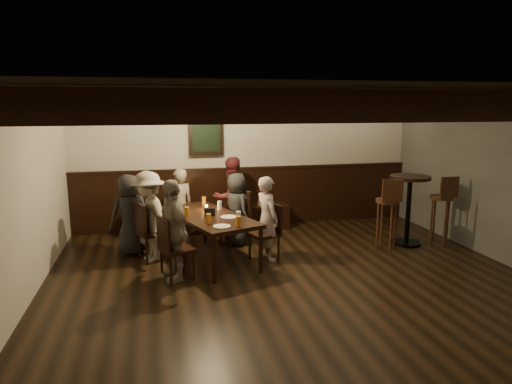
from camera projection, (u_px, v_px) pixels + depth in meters
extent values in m
plane|color=black|center=(306.00, 296.00, 5.59)|extent=(7.00, 7.00, 0.00)
plane|color=black|center=(310.00, 97.00, 5.14)|extent=(7.00, 7.00, 0.00)
plane|color=silver|center=(247.00, 164.00, 8.72)|extent=(6.50, 0.00, 6.50)
plane|color=silver|center=(6.00, 215.00, 4.66)|extent=(0.00, 7.00, 7.00)
cube|color=black|center=(248.00, 197.00, 8.80)|extent=(6.50, 0.08, 1.10)
cube|color=black|center=(209.00, 219.00, 8.44)|extent=(3.00, 0.45, 0.45)
cube|color=black|center=(206.00, 136.00, 8.34)|extent=(0.62, 0.12, 0.72)
cube|color=black|center=(206.00, 136.00, 8.28)|extent=(0.50, 0.02, 0.58)
cube|color=black|center=(495.00, 106.00, 2.38)|extent=(6.50, 0.10, 0.16)
cube|color=black|center=(386.00, 105.00, 3.49)|extent=(6.50, 0.10, 0.16)
cube|color=black|center=(329.00, 105.00, 4.60)|extent=(6.50, 0.10, 0.16)
cube|color=black|center=(294.00, 105.00, 5.71)|extent=(6.50, 0.10, 0.16)
cube|color=black|center=(271.00, 105.00, 6.82)|extent=(6.50, 0.10, 0.16)
cube|color=black|center=(254.00, 105.00, 7.93)|extent=(6.50, 0.10, 0.16)
sphere|color=#FFE099|center=(88.00, 112.00, 7.34)|extent=(0.07, 0.07, 0.07)
sphere|color=#FFE099|center=(175.00, 112.00, 7.64)|extent=(0.07, 0.07, 0.07)
sphere|color=#FFE099|center=(255.00, 112.00, 7.93)|extent=(0.07, 0.07, 0.07)
sphere|color=#FFE099|center=(329.00, 111.00, 8.23)|extent=(0.07, 0.07, 0.07)
sphere|color=#FFE099|center=(398.00, 111.00, 8.53)|extent=(0.07, 0.07, 0.07)
cube|color=black|center=(208.00, 217.00, 6.78)|extent=(1.42, 2.04, 0.06)
cylinder|color=black|center=(214.00, 260.00, 5.93)|extent=(0.06, 0.06, 0.64)
cylinder|color=black|center=(164.00, 230.00, 7.38)|extent=(0.06, 0.06, 0.64)
cylinder|color=black|center=(261.00, 251.00, 6.32)|extent=(0.06, 0.06, 0.64)
cylinder|color=black|center=(205.00, 223.00, 7.76)|extent=(0.06, 0.06, 0.64)
cube|color=black|center=(153.00, 233.00, 6.83)|extent=(0.52, 0.52, 0.05)
cube|color=black|center=(140.00, 218.00, 6.68)|extent=(0.18, 0.40, 0.45)
cube|color=black|center=(177.00, 249.00, 6.09)|extent=(0.51, 0.51, 0.05)
cube|color=black|center=(163.00, 234.00, 5.95)|extent=(0.17, 0.39, 0.43)
cube|color=black|center=(234.00, 220.00, 7.57)|extent=(0.53, 0.53, 0.05)
cube|color=black|center=(244.00, 203.00, 7.62)|extent=(0.18, 0.41, 0.46)
cube|color=black|center=(264.00, 234.00, 6.83)|extent=(0.50, 0.50, 0.05)
cube|color=black|center=(274.00, 217.00, 6.88)|extent=(0.17, 0.38, 0.43)
imported|color=#232325|center=(130.00, 215.00, 7.05)|extent=(0.72, 0.59, 1.27)
imported|color=gray|center=(180.00, 206.00, 7.65)|extent=(0.54, 0.44, 1.27)
imported|color=maroon|center=(231.00, 197.00, 7.99)|extent=(0.83, 0.74, 1.42)
imported|color=gray|center=(149.00, 217.00, 6.75)|extent=(0.77, 1.00, 1.36)
imported|color=gray|center=(173.00, 230.00, 6.01)|extent=(0.59, 0.87, 1.36)
imported|color=#252527|center=(237.00, 209.00, 7.56)|extent=(0.56, 0.69, 1.21)
imported|color=#AB9690|center=(267.00, 218.00, 6.81)|extent=(0.45, 0.54, 1.28)
cylinder|color=#BF7219|center=(172.00, 204.00, 7.19)|extent=(0.07, 0.07, 0.14)
cylinder|color=#BF7219|center=(204.00, 201.00, 7.43)|extent=(0.07, 0.07, 0.14)
cylinder|color=#BF7219|center=(187.00, 212.00, 6.69)|extent=(0.07, 0.07, 0.14)
cylinder|color=silver|center=(220.00, 206.00, 7.09)|extent=(0.07, 0.07, 0.14)
cylinder|color=#BF7219|center=(209.00, 219.00, 6.27)|extent=(0.07, 0.07, 0.14)
cylinder|color=silver|center=(239.00, 216.00, 6.41)|extent=(0.07, 0.07, 0.14)
cylinder|color=#BF7219|center=(238.00, 221.00, 6.13)|extent=(0.07, 0.07, 0.14)
cylinder|color=white|center=(222.00, 226.00, 6.12)|extent=(0.24, 0.24, 0.01)
cylinder|color=white|center=(229.00, 217.00, 6.62)|extent=(0.24, 0.24, 0.01)
cube|color=black|center=(210.00, 212.00, 6.72)|extent=(0.15, 0.10, 0.12)
cylinder|color=beige|center=(206.00, 209.00, 7.08)|extent=(0.05, 0.05, 0.05)
cylinder|color=black|center=(406.00, 243.00, 7.69)|extent=(0.48, 0.48, 0.04)
cylinder|color=black|center=(408.00, 211.00, 7.58)|extent=(0.08, 0.08, 1.09)
cylinder|color=black|center=(410.00, 177.00, 7.47)|extent=(0.65, 0.65, 0.05)
cylinder|color=#3A2212|center=(388.00, 201.00, 7.24)|extent=(0.37, 0.37, 0.05)
cube|color=#3A2212|center=(393.00, 191.00, 7.03)|extent=(0.33, 0.07, 0.35)
cylinder|color=#3A2212|center=(441.00, 197.00, 7.50)|extent=(0.37, 0.37, 0.05)
cube|color=#3A2212|center=(449.00, 188.00, 7.30)|extent=(0.33, 0.05, 0.35)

